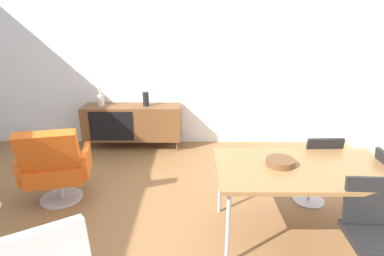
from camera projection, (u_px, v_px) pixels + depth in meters
The scene contains 10 objects.
ground_plane at pixel (147, 235), 2.94m from camera, with size 8.32×8.32×0.00m, color olive.
wall_back at pixel (166, 61), 4.96m from camera, with size 6.80×0.12×2.80m, color white.
sideboard at pixel (133, 122), 4.98m from camera, with size 1.60×0.45×0.72m.
vase_cobalt at pixel (146, 99), 4.86m from camera, with size 0.10×0.10×0.23m.
vase_sculptural_dark at pixel (101, 100), 4.87m from camera, with size 0.11×0.11×0.31m.
dining_table at pixel (304, 171), 2.73m from camera, with size 1.60×0.90×0.74m.
wooden_bowl_on_table at pixel (280, 162), 2.74m from camera, with size 0.26×0.26×0.06m, color brown.
dining_chair_back_right at pixel (316, 167), 3.33m from camera, with size 0.42×0.44×0.86m.
dining_chair_front_right at pixel (372, 232), 2.27m from camera, with size 0.42×0.44×0.86m.
lounge_chair_red at pixel (55, 165), 3.37m from camera, with size 0.82×0.77×0.95m.
Camera 1 is at (0.45, -2.45, 1.94)m, focal length 28.09 mm.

